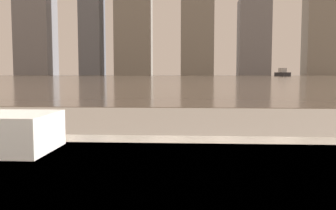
# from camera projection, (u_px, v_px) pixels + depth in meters

# --- Properties ---
(harbor_water) EXTENTS (180.00, 110.00, 0.01)m
(harbor_water) POSITION_uv_depth(u_px,v_px,m) (189.00, 77.00, 61.72)
(harbor_water) COLOR gray
(harbor_water) RESTS_ON ground_plane
(harbor_boat_0) EXTENTS (2.60, 5.07, 1.81)m
(harbor_boat_0) POSITION_uv_depth(u_px,v_px,m) (282.00, 73.00, 82.74)
(harbor_boat_0) COLOR #2D2D33
(harbor_boat_0) RESTS_ON harbor_water
(skyline_tower_3) EXTENTS (10.09, 6.70, 24.56)m
(skyline_tower_3) POSITION_uv_depth(u_px,v_px,m) (197.00, 36.00, 116.25)
(skyline_tower_3) COLOR gray
(skyline_tower_3) RESTS_ON ground_plane
(skyline_tower_4) EXTENTS (9.48, 7.92, 23.10)m
(skyline_tower_4) POSITION_uv_depth(u_px,v_px,m) (254.00, 38.00, 115.29)
(skyline_tower_4) COLOR slate
(skyline_tower_4) RESTS_ON ground_plane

